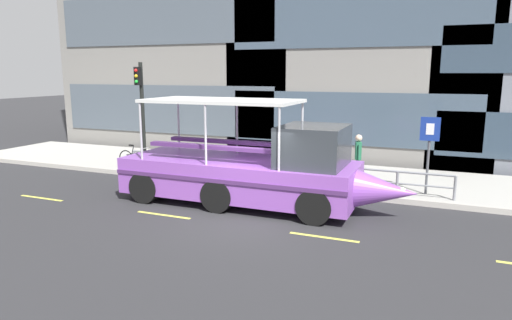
# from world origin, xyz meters

# --- Properties ---
(ground_plane) EXTENTS (120.00, 120.00, 0.00)m
(ground_plane) POSITION_xyz_m (0.00, 0.00, 0.00)
(ground_plane) COLOR #2B2B2D
(sidewalk) EXTENTS (32.00, 4.80, 0.18)m
(sidewalk) POSITION_xyz_m (0.00, 5.60, 0.09)
(sidewalk) COLOR #A8A59E
(sidewalk) RESTS_ON ground_plane
(curb_edge) EXTENTS (32.00, 0.18, 0.18)m
(curb_edge) POSITION_xyz_m (0.00, 3.11, 0.09)
(curb_edge) COLOR #B2ADA3
(curb_edge) RESTS_ON ground_plane
(lane_centreline) EXTENTS (25.80, 0.12, 0.01)m
(lane_centreline) POSITION_xyz_m (-0.00, -0.80, 0.00)
(lane_centreline) COLOR #DBD64C
(lane_centreline) RESTS_ON ground_plane
(curb_guardrail) EXTENTS (12.20, 0.09, 0.81)m
(curb_guardrail) POSITION_xyz_m (-0.57, 3.45, 0.72)
(curb_guardrail) COLOR gray
(curb_guardrail) RESTS_ON sidewalk
(traffic_light_pole) EXTENTS (0.24, 0.46, 4.34)m
(traffic_light_pole) POSITION_xyz_m (-6.47, 3.87, 2.80)
(traffic_light_pole) COLOR black
(traffic_light_pole) RESTS_ON sidewalk
(parking_sign) EXTENTS (0.60, 0.12, 2.54)m
(parking_sign) POSITION_xyz_m (4.63, 3.87, 1.91)
(parking_sign) COLOR #4C4F54
(parking_sign) RESTS_ON sidewalk
(leaned_bicycle) EXTENTS (1.74, 0.46, 0.96)m
(leaned_bicycle) POSITION_xyz_m (-6.82, 3.81, 0.56)
(leaned_bicycle) COLOR black
(leaned_bicycle) RESTS_ON sidewalk
(duck_tour_boat) EXTENTS (9.29, 2.59, 3.29)m
(duck_tour_boat) POSITION_xyz_m (-0.33, 1.21, 1.09)
(duck_tour_boat) COLOR purple
(duck_tour_boat) RESTS_ON ground_plane
(pedestrian_near_bow) EXTENTS (0.28, 0.49, 1.77)m
(pedestrian_near_bow) POSITION_xyz_m (2.28, 4.54, 1.25)
(pedestrian_near_bow) COLOR #47423D
(pedestrian_near_bow) RESTS_ON sidewalk
(pedestrian_mid_left) EXTENTS (0.23, 0.48, 1.66)m
(pedestrian_mid_left) POSITION_xyz_m (-0.71, 4.59, 1.18)
(pedestrian_mid_left) COLOR #1E2338
(pedestrian_mid_left) RESTS_ON sidewalk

